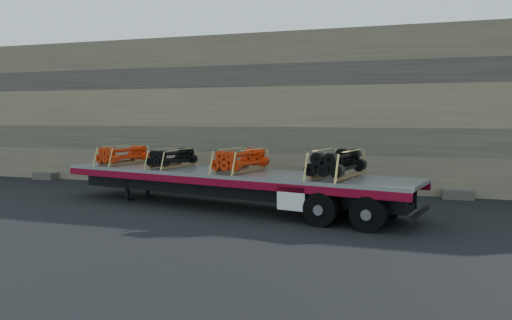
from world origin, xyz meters
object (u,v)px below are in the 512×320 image
(trailer, at_px, (228,189))
(bundle_rear, at_px, (337,165))
(bundle_midrear, at_px, (241,161))
(bundle_front, at_px, (123,155))
(bundle_midfront, at_px, (173,158))

(trailer, relative_size, bundle_rear, 5.64)
(bundle_rear, bearing_deg, bundle_midrear, -180.00)
(bundle_front, bearing_deg, trailer, -0.00)
(bundle_front, relative_size, bundle_midrear, 0.93)
(bundle_midfront, distance_m, bundle_midrear, 3.06)
(bundle_front, distance_m, bundle_midfront, 2.54)
(trailer, bearing_deg, bundle_midfront, 180.00)
(trailer, distance_m, bundle_midfront, 2.71)
(bundle_midfront, xyz_separation_m, bundle_rear, (6.46, -1.35, 0.09))
(trailer, xyz_separation_m, bundle_rear, (3.99, -0.83, 1.09))
(bundle_front, distance_m, bundle_rear, 9.14)
(bundle_rear, bearing_deg, trailer, -180.00)
(bundle_rear, bearing_deg, bundle_front, -180.00)
(bundle_midfront, relative_size, bundle_midrear, 0.87)
(bundle_midfront, bearing_deg, bundle_front, -180.00)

